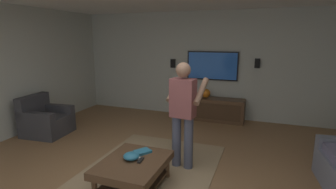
{
  "coord_description": "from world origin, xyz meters",
  "views": [
    {
      "loc": [
        -2.85,
        -1.46,
        1.98
      ],
      "look_at": [
        0.81,
        -0.09,
        1.14
      ],
      "focal_mm": 28.21,
      "sensor_mm": 36.0,
      "label": 1
    }
  ],
  "objects_px": {
    "tv": "(212,66)",
    "remote_white": "(136,158)",
    "book": "(143,152)",
    "wall_speaker_left": "(257,63)",
    "bowl": "(131,156)",
    "vase_round": "(206,93)",
    "wall_speaker_right": "(173,63)",
    "armchair": "(46,121)",
    "remote_black": "(141,160)",
    "media_console": "(209,109)",
    "coffee_table": "(133,168)",
    "person_standing": "(183,109)"
  },
  "relations": [
    {
      "from": "tv",
      "to": "remote_white",
      "type": "xyz_separation_m",
      "value": [
        -3.56,
        0.29,
        -0.9
      ]
    },
    {
      "from": "book",
      "to": "wall_speaker_left",
      "type": "bearing_deg",
      "value": -169.09
    },
    {
      "from": "bowl",
      "to": "vase_round",
      "type": "relative_size",
      "value": 0.97
    },
    {
      "from": "vase_round",
      "to": "wall_speaker_right",
      "type": "relative_size",
      "value": 1.0
    },
    {
      "from": "bowl",
      "to": "remote_white",
      "type": "relative_size",
      "value": 1.42
    },
    {
      "from": "armchair",
      "to": "book",
      "type": "relative_size",
      "value": 4.01
    },
    {
      "from": "wall_speaker_right",
      "to": "armchair",
      "type": "bearing_deg",
      "value": 141.21
    },
    {
      "from": "bowl",
      "to": "book",
      "type": "relative_size",
      "value": 0.97
    },
    {
      "from": "remote_white",
      "to": "remote_black",
      "type": "height_order",
      "value": "same"
    },
    {
      "from": "remote_white",
      "to": "book",
      "type": "relative_size",
      "value": 0.68
    },
    {
      "from": "bowl",
      "to": "vase_round",
      "type": "height_order",
      "value": "vase_round"
    },
    {
      "from": "tv",
      "to": "bowl",
      "type": "relative_size",
      "value": 5.88
    },
    {
      "from": "media_console",
      "to": "remote_white",
      "type": "relative_size",
      "value": 11.33
    },
    {
      "from": "armchair",
      "to": "vase_round",
      "type": "height_order",
      "value": "armchair"
    },
    {
      "from": "remote_white",
      "to": "book",
      "type": "bearing_deg",
      "value": -100.06
    },
    {
      "from": "remote_white",
      "to": "book",
      "type": "distance_m",
      "value": 0.2
    },
    {
      "from": "media_console",
      "to": "wall_speaker_right",
      "type": "relative_size",
      "value": 7.73
    },
    {
      "from": "tv",
      "to": "wall_speaker_right",
      "type": "bearing_deg",
      "value": -90.73
    },
    {
      "from": "bowl",
      "to": "wall_speaker_left",
      "type": "bearing_deg",
      "value": -21.09
    },
    {
      "from": "remote_black",
      "to": "wall_speaker_right",
      "type": "relative_size",
      "value": 0.68
    },
    {
      "from": "bowl",
      "to": "wall_speaker_left",
      "type": "height_order",
      "value": "wall_speaker_left"
    },
    {
      "from": "tv",
      "to": "armchair",
      "type": "bearing_deg",
      "value": -50.97
    },
    {
      "from": "book",
      "to": "wall_speaker_right",
      "type": "height_order",
      "value": "wall_speaker_right"
    },
    {
      "from": "wall_speaker_left",
      "to": "vase_round",
      "type": "bearing_deg",
      "value": 101.78
    },
    {
      "from": "coffee_table",
      "to": "tv",
      "type": "distance_m",
      "value": 3.77
    },
    {
      "from": "media_console",
      "to": "bowl",
      "type": "distance_m",
      "value": 3.38
    },
    {
      "from": "armchair",
      "to": "remote_black",
      "type": "height_order",
      "value": "armchair"
    },
    {
      "from": "media_console",
      "to": "book",
      "type": "bearing_deg",
      "value": -5.38
    },
    {
      "from": "remote_black",
      "to": "wall_speaker_left",
      "type": "xyz_separation_m",
      "value": [
        3.61,
        -1.25,
        1.0
      ]
    },
    {
      "from": "armchair",
      "to": "coffee_table",
      "type": "distance_m",
      "value": 2.94
    },
    {
      "from": "remote_black",
      "to": "person_standing",
      "type": "bearing_deg",
      "value": -26.54
    },
    {
      "from": "remote_black",
      "to": "bowl",
      "type": "bearing_deg",
      "value": 85.04
    },
    {
      "from": "remote_black",
      "to": "vase_round",
      "type": "xyz_separation_m",
      "value": [
        3.37,
        -0.11,
        0.25
      ]
    },
    {
      "from": "armchair",
      "to": "book",
      "type": "xyz_separation_m",
      "value": [
        -0.93,
        -2.7,
        0.14
      ]
    },
    {
      "from": "remote_black",
      "to": "vase_round",
      "type": "relative_size",
      "value": 0.68
    },
    {
      "from": "person_standing",
      "to": "media_console",
      "type": "bearing_deg",
      "value": 9.02
    },
    {
      "from": "book",
      "to": "wall_speaker_right",
      "type": "relative_size",
      "value": 1.0
    },
    {
      "from": "person_standing",
      "to": "wall_speaker_left",
      "type": "height_order",
      "value": "person_standing"
    },
    {
      "from": "vase_round",
      "to": "wall_speaker_left",
      "type": "bearing_deg",
      "value": -78.22
    },
    {
      "from": "coffee_table",
      "to": "wall_speaker_left",
      "type": "relative_size",
      "value": 4.55
    },
    {
      "from": "bowl",
      "to": "vase_round",
      "type": "distance_m",
      "value": 3.39
    },
    {
      "from": "person_standing",
      "to": "remote_white",
      "type": "bearing_deg",
      "value": 157.49
    },
    {
      "from": "coffee_table",
      "to": "remote_black",
      "type": "xyz_separation_m",
      "value": [
        0.02,
        -0.1,
        0.12
      ]
    },
    {
      "from": "armchair",
      "to": "wall_speaker_right",
      "type": "xyz_separation_m",
      "value": [
        2.44,
        -1.96,
        1.06
      ]
    },
    {
      "from": "person_standing",
      "to": "remote_white",
      "type": "distance_m",
      "value": 1.01
    },
    {
      "from": "remote_black",
      "to": "book",
      "type": "relative_size",
      "value": 0.68
    },
    {
      "from": "wall_speaker_right",
      "to": "bowl",
      "type": "bearing_deg",
      "value": -169.16
    },
    {
      "from": "armchair",
      "to": "coffee_table",
      "type": "bearing_deg",
      "value": -29.41
    },
    {
      "from": "tv",
      "to": "wall_speaker_left",
      "type": "xyz_separation_m",
      "value": [
        0.01,
        -1.05,
        0.1
      ]
    },
    {
      "from": "armchair",
      "to": "book",
      "type": "height_order",
      "value": "armchair"
    }
  ]
}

